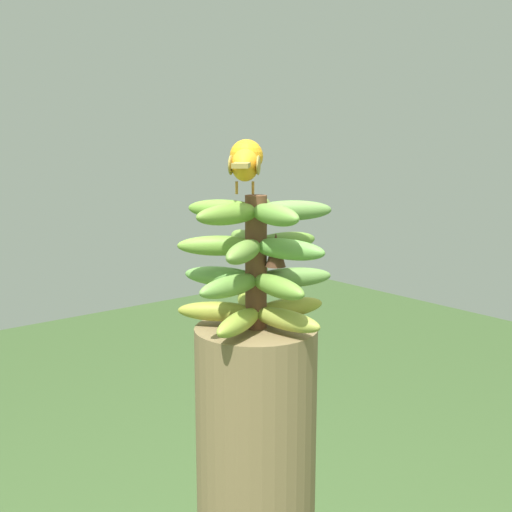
% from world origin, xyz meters
% --- Properties ---
extents(banana_bunch, '(0.29, 0.28, 0.24)m').
position_xyz_m(banana_bunch, '(-0.00, 0.00, 1.21)').
color(banana_bunch, brown).
rests_on(banana_bunch, banana_tree).
extents(perched_bird, '(0.17, 0.19, 0.10)m').
position_xyz_m(perched_bird, '(-0.01, -0.04, 1.39)').
color(perched_bird, '#C68933').
rests_on(perched_bird, banana_bunch).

